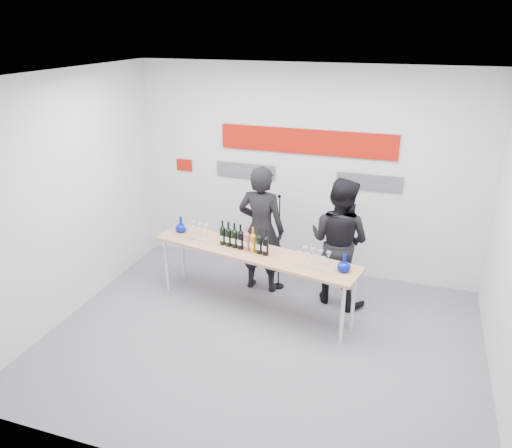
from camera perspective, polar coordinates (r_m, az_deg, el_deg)
name	(u,v)px	position (r m, az deg, el deg)	size (l,w,h in m)	color
ground	(262,339)	(6.06, 0.71, -13.03)	(5.00, 5.00, 0.00)	slate
back_wall	(306,172)	(7.17, 5.69, 5.89)	(5.00, 0.04, 3.00)	silver
signage	(302,151)	(7.08, 5.29, 8.26)	(3.38, 0.02, 0.79)	#AD1207
tasting_table	(253,256)	(6.29, -0.29, -3.63)	(2.79, 1.08, 0.82)	tan
wine_bottles	(244,238)	(6.24, -1.42, -1.55)	(0.71, 0.21, 0.33)	black
decanter_left	(181,224)	(6.87, -8.57, -0.04)	(0.16, 0.16, 0.21)	#071588
decanter_right	(344,263)	(5.82, 10.05, -4.38)	(0.16, 0.16, 0.21)	#071588
glasses_left	(198,232)	(6.64, -6.69, -0.86)	(0.36, 0.28, 0.18)	silver
glasses_right	(314,259)	(5.89, 6.62, -3.98)	(0.39, 0.28, 0.18)	silver
presenter_left	(261,230)	(6.73, 0.60, -0.64)	(0.65, 0.42, 1.77)	black
presenter_right	(339,242)	(6.52, 9.46, -2.00)	(0.83, 0.65, 1.71)	black
mic_stand	(279,260)	(6.94, 2.60, -4.13)	(0.16, 0.16, 1.39)	black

